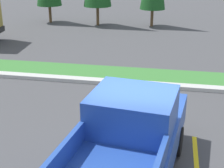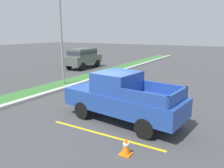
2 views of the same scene
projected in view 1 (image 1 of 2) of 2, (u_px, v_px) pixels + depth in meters
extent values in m
plane|color=#424244|center=(137.00, 160.00, 8.37)|extent=(120.00, 120.00, 0.00)
cube|color=#B2B2AD|center=(152.00, 85.00, 12.91)|extent=(56.00, 0.40, 0.15)
cube|color=#387533|center=(154.00, 76.00, 13.93)|extent=(56.00, 1.80, 0.06)
cylinder|color=black|center=(113.00, 131.00, 8.97)|extent=(0.37, 0.79, 0.76)
cylinder|color=black|center=(176.00, 141.00, 8.49)|extent=(0.37, 0.79, 0.76)
cube|color=#23479E|center=(129.00, 151.00, 7.18)|extent=(2.52, 5.39, 0.76)
cube|color=#23479E|center=(133.00, 111.00, 7.15)|extent=(1.94, 1.80, 0.84)
cube|color=#2D3842|center=(142.00, 95.00, 7.86)|extent=(1.61, 0.26, 0.63)
cube|color=#23479E|center=(62.00, 157.00, 5.91)|extent=(0.33, 1.90, 0.44)
cube|color=silver|center=(152.00, 111.00, 9.52)|extent=(1.81, 0.38, 0.28)
cylinder|color=brown|center=(50.00, 14.00, 24.57)|extent=(0.20, 0.20, 1.24)
cylinder|color=brown|center=(98.00, 16.00, 23.57)|extent=(0.20, 0.20, 1.34)
cylinder|color=brown|center=(152.00, 18.00, 23.25)|extent=(0.20, 0.20, 1.20)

